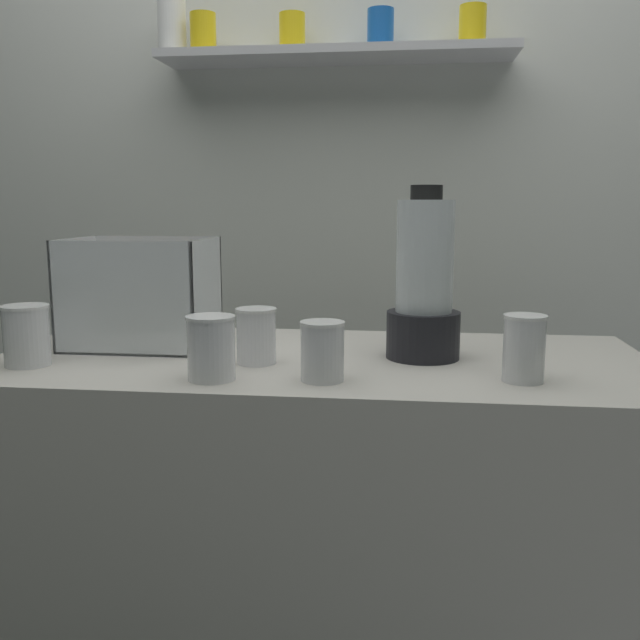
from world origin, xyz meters
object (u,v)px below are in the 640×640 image
(juice_cup_carrot_far_left, at_px, (27,339))
(juice_cup_orange_far_right, at_px, (524,353))
(juice_cup_mango_left, at_px, (211,352))
(juice_cup_beet_middle, at_px, (256,339))
(carrot_display_bin, at_px, (144,314))
(juice_cup_orange_right, at_px, (322,355))
(blender_pitcher, at_px, (424,289))

(juice_cup_carrot_far_left, height_order, juice_cup_orange_far_right, same)
(juice_cup_carrot_far_left, xyz_separation_m, juice_cup_orange_far_right, (0.98, -0.01, -0.00))
(juice_cup_mango_left, bearing_deg, juice_cup_beet_middle, 68.77)
(carrot_display_bin, height_order, juice_cup_beet_middle, carrot_display_bin)
(juice_cup_mango_left, bearing_deg, juice_cup_carrot_far_left, 170.63)
(juice_cup_orange_right, bearing_deg, juice_cup_carrot_far_left, 175.39)
(carrot_display_bin, bearing_deg, juice_cup_beet_middle, -26.47)
(carrot_display_bin, distance_m, juice_cup_orange_far_right, 0.85)
(carrot_display_bin, xyz_separation_m, blender_pitcher, (0.64, -0.05, 0.07))
(blender_pitcher, height_order, juice_cup_orange_right, blender_pitcher)
(blender_pitcher, distance_m, juice_cup_carrot_far_left, 0.82)
(juice_cup_carrot_far_left, bearing_deg, juice_cup_orange_right, -4.61)
(juice_cup_mango_left, xyz_separation_m, juice_cup_orange_right, (0.21, 0.02, -0.01))
(juice_cup_carrot_far_left, height_order, juice_cup_beet_middle, juice_cup_carrot_far_left)
(juice_cup_orange_right, bearing_deg, juice_cup_orange_far_right, 6.17)
(carrot_display_bin, distance_m, juice_cup_beet_middle, 0.33)
(juice_cup_mango_left, distance_m, juice_cup_orange_far_right, 0.58)
(blender_pitcher, height_order, juice_cup_beet_middle, blender_pitcher)
(juice_cup_carrot_far_left, height_order, juice_cup_mango_left, juice_cup_carrot_far_left)
(juice_cup_orange_right, bearing_deg, juice_cup_beet_middle, 140.59)
(juice_cup_mango_left, distance_m, juice_cup_orange_right, 0.21)
(blender_pitcher, distance_m, juice_cup_mango_left, 0.47)
(blender_pitcher, relative_size, juice_cup_carrot_far_left, 2.93)
(blender_pitcher, xyz_separation_m, juice_cup_carrot_far_left, (-0.80, -0.17, -0.09))
(juice_cup_mango_left, xyz_separation_m, juice_cup_orange_far_right, (0.58, 0.06, 0.00))
(carrot_display_bin, xyz_separation_m, juice_cup_carrot_far_left, (-0.16, -0.22, -0.02))
(juice_cup_mango_left, bearing_deg, juice_cup_orange_right, 4.79)
(juice_cup_carrot_far_left, xyz_separation_m, juice_cup_mango_left, (0.40, -0.07, -0.00))
(juice_cup_carrot_far_left, relative_size, juice_cup_orange_right, 1.11)
(carrot_display_bin, relative_size, blender_pitcher, 0.88)
(carrot_display_bin, relative_size, juice_cup_carrot_far_left, 2.57)
(juice_cup_carrot_far_left, bearing_deg, juice_cup_mango_left, -9.37)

